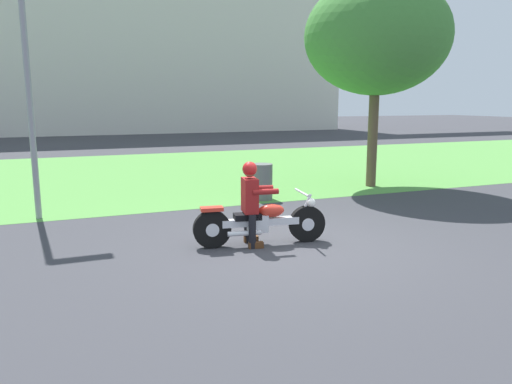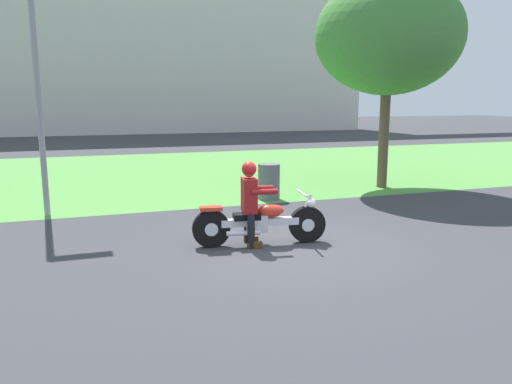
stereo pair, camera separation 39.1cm
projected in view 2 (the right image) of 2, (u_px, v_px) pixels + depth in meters
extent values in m
plane|color=#38383D|center=(293.00, 247.00, 8.04)|extent=(120.00, 120.00, 0.00)
cube|color=#549342|center=(184.00, 171.00, 16.73)|extent=(60.00, 12.00, 0.01)
cube|color=silver|center=(51.00, 36.00, 35.86)|extent=(46.62, 8.00, 13.96)
cylinder|color=black|center=(307.00, 224.00, 8.26)|extent=(0.62, 0.21, 0.61)
cylinder|color=silver|center=(307.00, 224.00, 8.26)|extent=(0.23, 0.17, 0.21)
cylinder|color=black|center=(211.00, 229.00, 7.98)|extent=(0.62, 0.21, 0.61)
cylinder|color=silver|center=(211.00, 229.00, 7.98)|extent=(0.23, 0.17, 0.21)
cube|color=silver|center=(260.00, 222.00, 8.11)|extent=(1.29, 0.33, 0.12)
cube|color=silver|center=(257.00, 223.00, 8.10)|extent=(0.35, 0.29, 0.28)
ellipsoid|color=red|center=(271.00, 211.00, 8.11)|extent=(0.47, 0.30, 0.22)
cube|color=black|center=(247.00, 216.00, 8.05)|extent=(0.47, 0.30, 0.10)
cube|color=red|center=(211.00, 208.00, 7.92)|extent=(0.39, 0.25, 0.06)
cylinder|color=silver|center=(304.00, 210.00, 8.21)|extent=(0.26, 0.09, 0.53)
cylinder|color=silver|center=(302.00, 193.00, 8.15)|extent=(0.14, 0.66, 0.04)
sphere|color=white|center=(311.00, 203.00, 8.21)|extent=(0.16, 0.16, 0.16)
cylinder|color=silver|center=(243.00, 233.00, 7.94)|extent=(0.56, 0.16, 0.08)
cylinder|color=black|center=(247.00, 226.00, 8.27)|extent=(0.12, 0.12, 0.56)
cube|color=#593319|center=(251.00, 239.00, 8.32)|extent=(0.25, 0.14, 0.10)
cylinder|color=black|center=(251.00, 231.00, 7.92)|extent=(0.12, 0.12, 0.56)
cube|color=#593319|center=(255.00, 245.00, 7.97)|extent=(0.25, 0.14, 0.10)
cube|color=maroon|center=(249.00, 195.00, 7.99)|extent=(0.28, 0.41, 0.56)
cylinder|color=maroon|center=(260.00, 188.00, 8.18)|extent=(0.43, 0.15, 0.09)
cylinder|color=maroon|center=(264.00, 192.00, 7.85)|extent=(0.43, 0.15, 0.09)
sphere|color=#996B4C|center=(249.00, 171.00, 7.92)|extent=(0.20, 0.20, 0.20)
sphere|color=#B21919|center=(249.00, 169.00, 7.91)|extent=(0.24, 0.24, 0.24)
cylinder|color=brown|center=(384.00, 138.00, 13.40)|extent=(0.27, 0.27, 2.68)
ellipsoid|color=#428438|center=(388.00, 36.00, 12.91)|extent=(3.85, 3.85, 3.08)
cylinder|color=gray|center=(38.00, 89.00, 9.74)|extent=(0.12, 0.12, 5.16)
cylinder|color=#595E5B|center=(269.00, 182.00, 11.86)|extent=(0.53, 0.53, 0.86)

